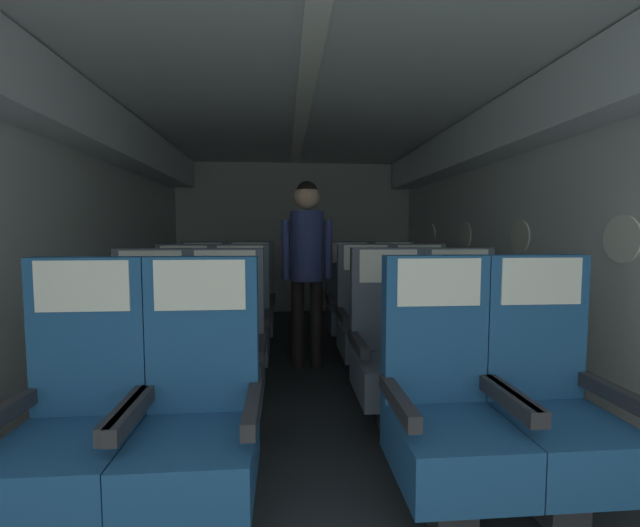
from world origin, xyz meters
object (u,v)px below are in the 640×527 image
object	(u,v)px
seat_a_right_window	(445,410)
seat_b_right_window	(391,352)
seat_c_left_aisle	(240,325)
seat_c_right_window	(368,323)
seat_d_left_aisle	(250,306)
seat_b_left_aisle	(224,357)
seat_b_left_window	(148,358)
seat_d_right_window	(350,305)
seat_a_right_aisle	(551,406)
seat_c_right_aisle	(422,322)
flight_attendant	(307,254)
seat_d_left_window	(202,307)
seat_a_left_aisle	(198,420)
seat_a_left_window	(76,424)
seat_b_right_aisle	(464,351)
seat_d_right_aisle	(394,304)
seat_c_left_window	(183,326)

from	to	relation	value
seat_a_right_window	seat_b_right_window	world-z (taller)	same
seat_c_left_aisle	seat_c_right_window	world-z (taller)	same
seat_d_left_aisle	seat_b_left_aisle	bearing A→B (deg)	-90.59
seat_b_left_window	seat_b_right_window	bearing A→B (deg)	-0.02
seat_a_right_window	seat_d_left_aisle	xyz separation A→B (m)	(-0.97, 2.47, 0.00)
seat_c_left_aisle	seat_a_right_window	bearing A→B (deg)	-58.80
seat_d_left_aisle	seat_d_right_window	distance (m)	0.97
seat_a_right_aisle	seat_c_left_aisle	bearing A→B (deg)	131.39
seat_c_right_aisle	flight_attendant	size ratio (longest dim) A/B	0.67
seat_d_left_window	seat_b_right_window	bearing A→B (deg)	-49.33
seat_d_left_window	seat_a_left_aisle	bearing A→B (deg)	-79.60
seat_c_right_window	seat_d_left_aisle	bearing A→B (deg)	139.87
seat_a_left_aisle	seat_a_right_aisle	distance (m)	1.42
seat_a_left_window	seat_d_left_window	size ratio (longest dim) A/B	1.00
seat_a_right_aisle	seat_c_right_window	bearing A→B (deg)	105.06
seat_b_left_window	seat_d_left_window	world-z (taller)	same
seat_c_right_aisle	flight_attendant	world-z (taller)	flight_attendant
seat_c_right_aisle	seat_b_right_aisle	bearing A→B (deg)	-90.79
seat_b_left_window	seat_c_right_window	xyz separation A→B (m)	(1.43, 0.82, 0.00)
seat_b_right_aisle	seat_c_left_aisle	bearing A→B (deg)	149.99
seat_c_right_window	flight_attendant	distance (m)	0.77
seat_a_right_aisle	flight_attendant	size ratio (longest dim) A/B	0.67
seat_b_left_window	seat_d_left_aisle	size ratio (longest dim) A/B	1.00
seat_a_left_aisle	seat_c_right_window	distance (m)	1.92
seat_a_left_aisle	seat_c_right_window	xyz separation A→B (m)	(0.98, 1.65, 0.00)
seat_c_right_window	flight_attendant	bearing A→B (deg)	144.79
seat_b_right_aisle	seat_d_left_aisle	size ratio (longest dim) A/B	1.00
seat_d_right_window	flight_attendant	bearing A→B (deg)	-131.89
seat_d_left_aisle	seat_a_left_window	bearing A→B (deg)	-100.35
seat_b_left_aisle	seat_c_right_window	bearing A→B (deg)	39.78
seat_b_left_window	seat_d_right_window	distance (m)	2.17
seat_d_left_window	seat_d_right_aisle	xyz separation A→B (m)	(1.87, -0.00, 0.00)
flight_attendant	seat_b_right_aisle	bearing A→B (deg)	-56.30
seat_a_left_window	seat_b_right_window	world-z (taller)	same
seat_a_right_aisle	seat_b_left_window	distance (m)	2.04
seat_b_left_aisle	seat_d_right_aisle	size ratio (longest dim) A/B	1.00
seat_b_left_aisle	seat_d_left_aisle	distance (m)	1.66
seat_a_right_aisle	seat_d_right_window	bearing A→B (deg)	100.35
seat_b_left_window	seat_c_left_aisle	xyz separation A→B (m)	(0.43, 0.80, 0.00)
seat_a_right_window	seat_d_right_window	xyz separation A→B (m)	(-0.00, 2.47, 0.00)
seat_c_right_aisle	seat_d_right_aisle	bearing A→B (deg)	90.16
seat_a_right_aisle	seat_c_left_window	xyz separation A→B (m)	(-1.87, 1.65, 0.00)
seat_b_right_window	seat_d_left_aisle	distance (m)	1.91
seat_b_left_aisle	seat_d_right_window	size ratio (longest dim) A/B	1.00
seat_b_right_window	flight_attendant	world-z (taller)	flight_attendant
seat_a_right_window	seat_b_right_window	size ratio (longest dim) A/B	1.00
seat_c_left_aisle	seat_d_left_aisle	bearing A→B (deg)	89.17
seat_a_right_window	flight_attendant	world-z (taller)	flight_attendant
seat_a_right_aisle	seat_c_left_aisle	xyz separation A→B (m)	(-1.43, 1.63, 0.00)
seat_b_right_window	seat_c_left_aisle	bearing A→B (deg)	140.46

